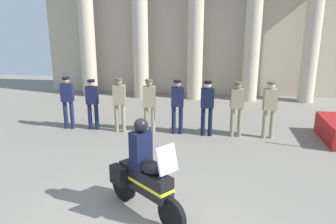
% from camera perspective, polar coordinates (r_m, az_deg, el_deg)
% --- Properties ---
extents(colonnade_backdrop, '(13.53, 1.50, 6.85)m').
position_cam_1_polar(colonnade_backdrop, '(15.39, 4.70, 16.15)').
color(colonnade_backdrop, '#B6AB91').
rests_on(colonnade_backdrop, ground_plane).
extents(officer_in_row_0, '(0.40, 0.26, 1.70)m').
position_cam_1_polar(officer_in_row_0, '(11.63, -16.11, 2.13)').
color(officer_in_row_0, '#191E42').
rests_on(officer_in_row_0, ground_plane).
extents(officer_in_row_1, '(0.40, 0.26, 1.64)m').
position_cam_1_polar(officer_in_row_1, '(11.35, -12.27, 1.85)').
color(officer_in_row_1, '#141938').
rests_on(officer_in_row_1, ground_plane).
extents(officer_in_row_2, '(0.40, 0.26, 1.73)m').
position_cam_1_polar(officer_in_row_2, '(10.97, -7.95, 1.87)').
color(officer_in_row_2, gray).
rests_on(officer_in_row_2, ground_plane).
extents(officer_in_row_3, '(0.40, 0.26, 1.70)m').
position_cam_1_polar(officer_in_row_3, '(10.87, -3.07, 1.72)').
color(officer_in_row_3, gray).
rests_on(officer_in_row_3, ground_plane).
extents(officer_in_row_4, '(0.40, 0.26, 1.70)m').
position_cam_1_polar(officer_in_row_4, '(10.70, 1.53, 1.55)').
color(officer_in_row_4, '#141938').
rests_on(officer_in_row_4, ground_plane).
extents(officer_in_row_5, '(0.40, 0.26, 1.71)m').
position_cam_1_polar(officer_in_row_5, '(10.60, 6.42, 1.31)').
color(officer_in_row_5, black).
rests_on(officer_in_row_5, ground_plane).
extents(officer_in_row_6, '(0.40, 0.26, 1.70)m').
position_cam_1_polar(officer_in_row_6, '(10.66, 11.18, 1.18)').
color(officer_in_row_6, '#847A5B').
rests_on(officer_in_row_6, ground_plane).
extents(officer_in_row_7, '(0.40, 0.26, 1.74)m').
position_cam_1_polar(officer_in_row_7, '(10.75, 16.28, 1.04)').
color(officer_in_row_7, gray).
rests_on(officer_in_row_7, ground_plane).
extents(motorcycle_with_rider, '(1.66, 1.46, 1.90)m').
position_cam_1_polar(motorcycle_with_rider, '(6.65, -4.11, -10.23)').
color(motorcycle_with_rider, black).
rests_on(motorcycle_with_rider, ground_plane).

